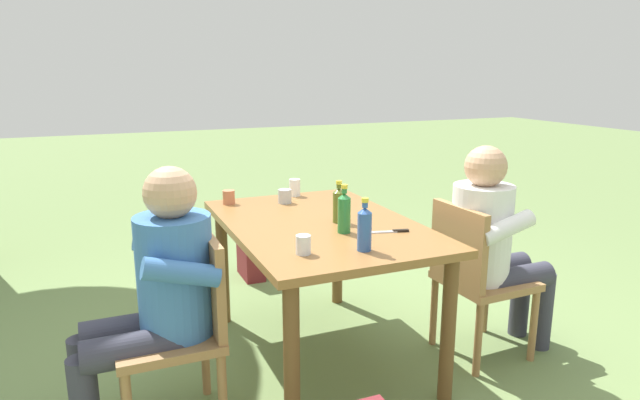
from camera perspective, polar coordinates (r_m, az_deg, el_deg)
ground_plane at (r=3.21m, az=0.00°, el=-15.70°), size 24.00×24.00×0.00m
dining_table at (r=2.95m, az=0.00°, el=-4.21°), size 1.41×0.94×0.77m
chair_far_left at (r=2.53m, az=-13.73°, el=-12.12°), size 0.44×0.44×0.87m
chair_near_left at (r=3.12m, az=15.64°, el=-7.24°), size 0.45×0.45×0.87m
person_in_white_shirt at (r=2.45m, az=-16.49°, el=-8.88°), size 0.47×0.62×1.18m
person_in_plaid_shirt at (r=3.14m, az=17.37°, el=-4.03°), size 0.47×0.62×1.18m
bottle_blue at (r=2.45m, az=4.72°, el=-2.90°), size 0.06×0.06×0.24m
bottle_green at (r=2.71m, az=2.51°, el=-1.25°), size 0.06×0.06×0.24m
bottle_olive at (r=2.89m, az=1.96°, el=-0.46°), size 0.06×0.06×0.22m
cup_terracotta at (r=3.34m, az=-9.41°, el=0.28°), size 0.07×0.07×0.08m
cup_steel at (r=3.32m, az=-3.66°, el=0.39°), size 0.08×0.08×0.08m
cup_white at (r=3.51m, az=-2.63°, el=1.29°), size 0.07×0.07×0.11m
cup_glass at (r=2.41m, az=-1.73°, el=-4.65°), size 0.07×0.07×0.09m
table_knife at (r=2.76m, az=7.13°, el=-3.25°), size 0.08×0.24×0.01m
backpack_by_near_side at (r=4.27m, az=-7.04°, el=-5.46°), size 0.30×0.21×0.40m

